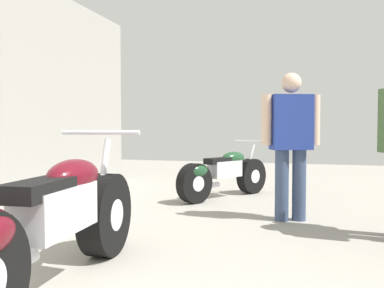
# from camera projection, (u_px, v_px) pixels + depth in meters

# --- Properties ---
(ground_plane) EXTENTS (16.85, 16.85, 0.00)m
(ground_plane) POSITION_uv_depth(u_px,v_px,m) (236.00, 237.00, 3.90)
(ground_plane) COLOR #9E998E
(motorcycle_maroon_cruiser) EXTENTS (0.65, 2.20, 1.02)m
(motorcycle_maroon_cruiser) POSITION_uv_depth(u_px,v_px,m) (52.00, 226.00, 2.55)
(motorcycle_maroon_cruiser) COLOR black
(motorcycle_maroon_cruiser) RESTS_ON ground_plane
(motorcycle_black_naked) EXTENTS (1.05, 1.63, 0.84)m
(motorcycle_black_naked) POSITION_uv_depth(u_px,v_px,m) (223.00, 174.00, 6.06)
(motorcycle_black_naked) COLOR black
(motorcycle_black_naked) RESTS_ON ground_plane
(mechanic_in_blue) EXTENTS (0.65, 0.38, 1.65)m
(mechanic_in_blue) POSITION_uv_depth(u_px,v_px,m) (291.00, 137.00, 4.58)
(mechanic_in_blue) COLOR #384766
(mechanic_in_blue) RESTS_ON ground_plane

